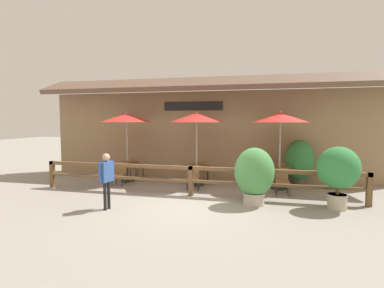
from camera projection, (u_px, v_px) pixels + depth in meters
The scene contains 19 objects.
ground_plane at pixel (182, 205), 8.56m from camera, with size 60.00×60.00×0.00m, color gray.
building_facade at pixel (208, 126), 12.37m from camera, with size 14.28×1.49×4.23m.
patio_railing at pixel (191, 174), 9.53m from camera, with size 10.40×0.14×0.95m.
patio_umbrella_near at pixel (127, 118), 11.67m from camera, with size 1.96×1.96×2.73m.
dining_table_near at pixel (127, 166), 11.82m from camera, with size 1.05×1.05×0.74m.
chair_near_streetside at pixel (120, 173), 11.12m from camera, with size 0.45×0.45×0.84m.
chair_near_wallside at pixel (136, 167), 12.52m from camera, with size 0.51×0.51×0.84m.
patio_umbrella_middle at pixel (197, 117), 10.94m from camera, with size 1.96×1.96×2.73m.
dining_table_middle at pixel (197, 169), 11.09m from camera, with size 1.05×1.05×0.74m.
chair_middle_streetside at pixel (193, 176), 10.37m from camera, with size 0.48×0.48×0.84m.
chair_middle_wallside at pixel (203, 170), 11.80m from camera, with size 0.46×0.46×0.84m.
patio_umbrella_far at pixel (281, 117), 10.34m from camera, with size 1.96×1.96×2.73m.
dining_table_far at pixel (279, 172), 10.49m from camera, with size 1.05×1.05×0.74m.
chair_far_streetside at pixel (282, 180), 9.71m from camera, with size 0.45×0.45×0.84m.
chair_far_wallside at pixel (280, 172), 11.26m from camera, with size 0.49×0.49×0.84m.
potted_plant_broad_leaf at pixel (254, 174), 8.48m from camera, with size 1.12×1.01×1.64m.
potted_plant_corner_fern at pixel (338, 171), 8.02m from camera, with size 1.10×0.99×1.71m.
potted_plant_entrance_palm at pixel (300, 161), 11.10m from camera, with size 1.05×0.95×1.69m.
pedestrian at pixel (106, 174), 8.03m from camera, with size 0.26×0.53×1.53m.
Camera 1 is at (2.25, -8.10, 2.40)m, focal length 28.00 mm.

